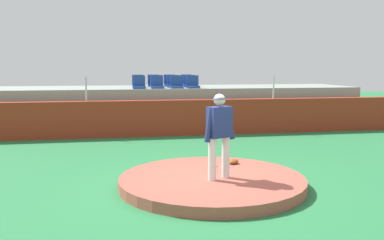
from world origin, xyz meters
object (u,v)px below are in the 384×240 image
pitcher (219,129)px  stadium_chair_8 (138,83)px  stadium_chair_0 (139,85)px  stadium_chair_6 (173,83)px  stadium_chair_5 (156,84)px  stadium_chair_7 (190,83)px  stadium_chair_11 (186,82)px  stadium_chair_9 (154,83)px  stadium_chair_10 (170,83)px  baseball (215,165)px  stadium_chair_3 (193,84)px  fielding_glove (234,162)px  stadium_chair_2 (176,84)px  stadium_chair_4 (138,84)px  stadium_chair_1 (157,84)px

pitcher → stadium_chair_8: bearing=71.9°
stadium_chair_0 → stadium_chair_6: 1.70m
stadium_chair_5 → stadium_chair_7: bearing=-180.0°
stadium_chair_6 → stadium_chair_11: 1.18m
stadium_chair_9 → stadium_chair_10: bearing=179.4°
stadium_chair_5 → stadium_chair_9: 0.89m
stadium_chair_11 → baseball: bearing=84.8°
pitcher → stadium_chair_10: size_ratio=3.56×
pitcher → stadium_chair_7: size_ratio=3.56×
stadium_chair_7 → stadium_chair_10: size_ratio=1.00×
stadium_chair_3 → stadium_chair_11: 1.82m
stadium_chair_3 → stadium_chair_5: bearing=-34.1°
stadium_chair_6 → stadium_chair_7: (0.70, 0.02, 0.00)m
fielding_glove → stadium_chair_9: size_ratio=0.60×
pitcher → stadium_chair_2: stadium_chair_2 is taller
stadium_chair_4 → stadium_chair_9: (0.69, 0.86, 0.00)m
stadium_chair_1 → stadium_chair_3: size_ratio=1.00×
stadium_chair_0 → stadium_chair_3: bearing=-179.6°
fielding_glove → stadium_chair_8: bearing=-119.3°
stadium_chair_8 → stadium_chair_11: 2.10m
stadium_chair_4 → stadium_chair_9: bearing=-128.9°
stadium_chair_2 → stadium_chair_6: bearing=-88.8°
pitcher → stadium_chair_3: (0.92, 7.99, 0.58)m
baseball → stadium_chair_10: bearing=89.6°
stadium_chair_6 → stadium_chair_10: bearing=-88.3°
stadium_chair_0 → stadium_chair_7: (2.14, 0.92, 0.00)m
stadium_chair_8 → stadium_chair_6: bearing=146.7°
pitcher → stadium_chair_3: stadium_chair_3 is taller
pitcher → stadium_chair_5: (-0.42, 8.90, 0.58)m
baseball → stadium_chair_1: (-0.65, 6.97, 1.57)m
pitcher → stadium_chair_0: (-1.18, 7.97, 0.58)m
stadium_chair_6 → stadium_chair_5: bearing=-1.9°
stadium_chair_1 → stadium_chair_3: bearing=179.0°
pitcher → stadium_chair_4: 9.02m
stadium_chair_4 → stadium_chair_7: bearing=179.2°
stadium_chair_2 → stadium_chair_3: size_ratio=1.00×
stadium_chair_11 → stadium_chair_6: bearing=52.7°
stadium_chair_3 → stadium_chair_7: 0.91m
pitcher → stadium_chair_6: (0.26, 8.87, 0.58)m
stadium_chair_3 → stadium_chair_10: (-0.69, 1.79, 0.00)m
stadium_chair_3 → stadium_chair_9: bearing=-52.4°
stadium_chair_1 → stadium_chair_7: size_ratio=1.00×
stadium_chair_10 → stadium_chair_6: bearing=91.7°
pitcher → stadium_chair_2: bearing=63.3°
fielding_glove → stadium_chair_5: bearing=-123.1°
stadium_chair_1 → stadium_chair_7: (1.44, 0.88, 0.00)m
stadium_chair_10 → stadium_chair_7: bearing=129.7°
stadium_chair_0 → stadium_chair_11: bearing=-139.5°
stadium_chair_6 → stadium_chair_1: bearing=49.5°
stadium_chair_5 → stadium_chair_11: 1.67m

